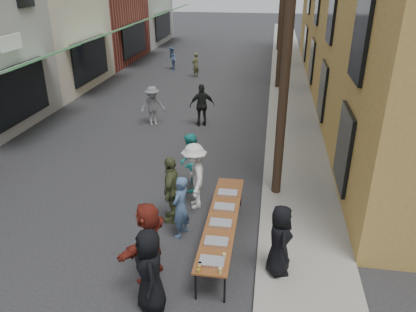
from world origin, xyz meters
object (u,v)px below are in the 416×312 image
(guest_front_a, at_px, (150,271))
(utility_pole_near, at_px, (288,38))
(utility_pole_mid, at_px, (283,3))
(server, at_px, (280,240))
(serving_table, at_px, (222,219))
(guest_front_c, at_px, (190,163))
(catering_tray_sausage, at_px, (212,262))

(guest_front_a, bearing_deg, utility_pole_near, 129.70)
(guest_front_a, bearing_deg, utility_pole_mid, 147.71)
(guest_front_a, relative_size, server, 1.10)
(serving_table, bearing_deg, utility_pole_near, 64.45)
(serving_table, bearing_deg, utility_pole_mid, 85.05)
(guest_front_c, relative_size, server, 1.11)
(utility_pole_near, distance_m, server, 5.04)
(server, bearing_deg, catering_tray_sausage, 106.53)
(utility_pole_mid, xyz_separation_m, catering_tray_sausage, (-1.27, -16.30, -3.71))
(utility_pole_near, height_order, serving_table, utility_pole_near)
(utility_pole_mid, xyz_separation_m, server, (0.05, -15.54, -3.59))
(utility_pole_mid, distance_m, server, 15.95)
(catering_tray_sausage, xyz_separation_m, guest_front_c, (-1.27, 4.18, 0.11))
(utility_pole_mid, relative_size, guest_front_c, 5.02)
(guest_front_c, xyz_separation_m, server, (2.59, -3.42, 0.01))
(guest_front_a, distance_m, server, 2.76)
(catering_tray_sausage, xyz_separation_m, guest_front_a, (-1.10, -0.55, 0.10))
(guest_front_a, xyz_separation_m, server, (2.42, 1.32, 0.02))
(utility_pole_near, relative_size, utility_pole_mid, 1.00)
(utility_pole_near, relative_size, guest_front_c, 5.02)
(utility_pole_near, distance_m, guest_front_c, 4.41)
(serving_table, bearing_deg, guest_front_c, 116.71)
(utility_pole_mid, distance_m, guest_front_a, 17.40)
(utility_pole_mid, height_order, serving_table, utility_pole_mid)
(guest_front_a, distance_m, guest_front_c, 4.74)
(guest_front_a, bearing_deg, guest_front_c, 157.80)
(serving_table, xyz_separation_m, catering_tray_sausage, (0.00, -1.65, 0.08))
(utility_pole_near, bearing_deg, utility_pole_mid, 90.00)
(serving_table, bearing_deg, server, -33.86)
(serving_table, relative_size, catering_tray_sausage, 8.00)
(utility_pole_mid, xyz_separation_m, serving_table, (-1.27, -14.65, -3.79))
(guest_front_a, xyz_separation_m, guest_front_c, (-0.17, 4.73, 0.01))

